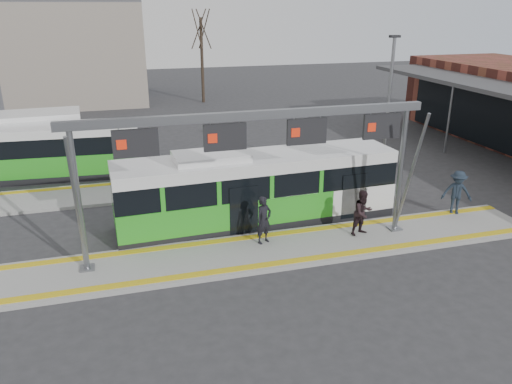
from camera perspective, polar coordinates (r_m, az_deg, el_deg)
The scene contains 14 objects.
ground at distance 18.93m, azimuth 1.41°, elevation -6.93°, with size 120.00×120.00×0.00m, color #2D2D30.
platform_main at distance 18.89m, azimuth 1.41°, elevation -6.73°, with size 22.00×3.00×0.15m, color gray.
platform_second at distance 25.55m, azimuth -12.61°, elevation 0.22°, with size 20.00×3.00×0.15m, color gray.
tactile_main at distance 18.85m, azimuth 1.42°, elevation -6.50°, with size 22.00×2.65×0.02m.
tactile_second at distance 26.61m, azimuth -12.80°, elevation 1.22°, with size 20.00×0.35×0.02m.
gantry at distance 17.51m, azimuth 0.19°, elevation 5.88°, with size 13.00×1.68×5.20m.
hero_bus at distance 20.98m, azimuth 0.07°, elevation 0.34°, with size 11.88×3.02×3.24m.
bg_bus_green at distance 29.11m, azimuth -24.41°, elevation 4.09°, with size 11.46×3.16×2.83m.
passenger_a at distance 18.98m, azimuth 0.90°, elevation -3.21°, with size 0.68×0.45×1.87m, color black.
passenger_b at distance 20.12m, azimuth 12.11°, elevation -2.33°, with size 0.89×0.70×1.84m, color black.
passenger_c at distance 23.34m, azimuth 21.98°, elevation -0.04°, with size 1.26×0.72×1.95m, color #1C2632.
tree_left at distance 47.20m, azimuth -17.52°, elevation 17.40°, with size 1.40×1.40×9.07m.
tree_mid at distance 48.33m, azimuth -6.31°, elevation 17.95°, with size 1.40×1.40×8.77m.
lamp_east at distance 25.68m, azimuth 14.86°, elevation 9.16°, with size 0.50×0.25×7.44m.
Camera 1 is at (-5.05, -16.02, 8.73)m, focal length 35.00 mm.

